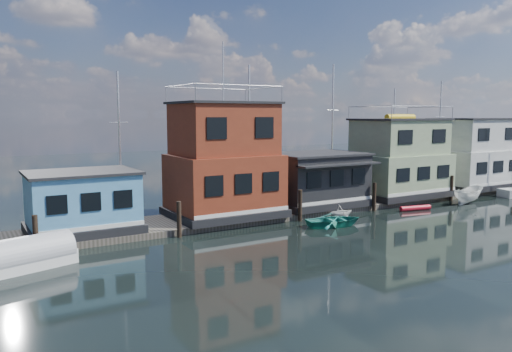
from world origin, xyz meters
TOP-DOWN VIEW (x-y plane):
  - ground at (0.00, 0.00)m, footprint 160.00×160.00m
  - dock at (0.00, 12.00)m, footprint 48.00×5.00m
  - houseboat_blue at (-18.00, 12.00)m, footprint 6.40×4.90m
  - houseboat_red at (-8.50, 12.00)m, footprint 7.40×5.90m
  - houseboat_dark at (-0.50, 11.98)m, footprint 7.40×6.10m
  - houseboat_green at (8.50, 12.00)m, footprint 8.40×5.90m
  - houseboat_white at (18.50, 12.00)m, footprint 8.40×5.90m
  - pilings at (-0.33, 9.20)m, footprint 42.28×0.28m
  - background_masts at (4.76, 18.00)m, footprint 36.40×0.16m
  - dinghy_teal at (-2.98, 6.72)m, footprint 4.32×3.49m
  - red_kayak at (5.97, 7.76)m, footprint 2.70×0.89m
  - motorboat at (12.08, 7.59)m, footprint 3.92×2.01m
  - dinghy_white at (-1.12, 8.27)m, footprint 2.04×1.77m
  - tarp_runabout at (-21.59, 7.11)m, footprint 4.52×2.78m

SIDE VIEW (x-z plane):
  - ground at x=0.00m, z-range 0.00..0.00m
  - red_kayak at x=5.97m, z-range 0.00..0.39m
  - dock at x=0.00m, z-range 0.00..0.40m
  - dinghy_teal at x=-2.98m, z-range 0.00..0.79m
  - dinghy_white at x=-1.12m, z-range 0.00..1.06m
  - tarp_runabout at x=-21.59m, z-range -0.22..1.50m
  - motorboat at x=12.08m, z-range 0.00..1.44m
  - pilings at x=-0.33m, z-range 0.00..2.20m
  - houseboat_blue at x=-18.00m, z-range 0.38..4.04m
  - houseboat_dark at x=-0.50m, z-range 0.39..4.45m
  - houseboat_white at x=18.50m, z-range 0.21..6.87m
  - houseboat_green at x=8.50m, z-range 0.03..7.06m
  - houseboat_red at x=-8.50m, z-range -1.83..10.03m
  - background_masts at x=4.76m, z-range -0.45..11.55m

